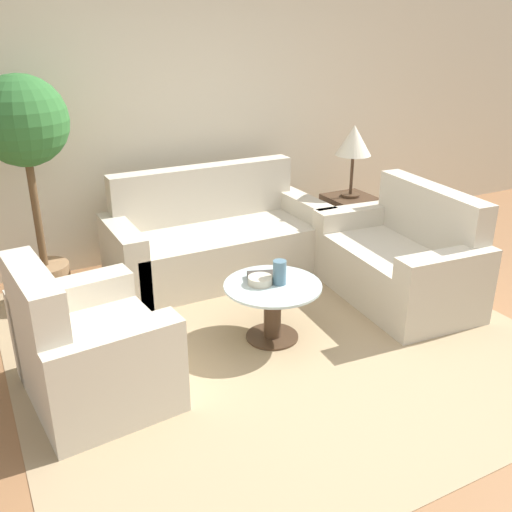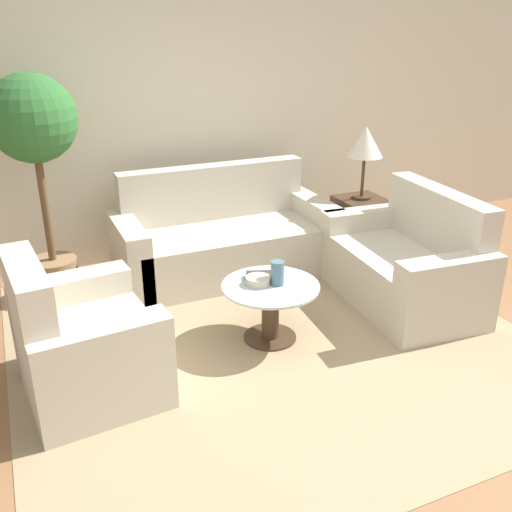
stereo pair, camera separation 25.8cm
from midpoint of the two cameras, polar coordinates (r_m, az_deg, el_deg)
ground_plane at (r=3.70m, az=6.57°, el=-12.75°), size 14.00×14.00×0.00m
wall_back at (r=5.47m, az=-8.94°, el=13.54°), size 10.00×0.06×2.60m
rug at (r=4.16m, az=-0.17°, el=-8.16°), size 3.52×3.38×0.01m
sofa_main at (r=5.13m, az=-5.47°, el=1.50°), size 1.92×0.84×0.93m
armchair at (r=3.62m, az=-18.77°, el=-9.26°), size 0.85×1.02×0.89m
loveseat at (r=4.78m, az=12.94°, el=-0.63°), size 0.90×1.44×0.91m
coffee_table at (r=4.03m, az=-0.17°, el=-4.83°), size 0.69×0.69×0.43m
side_table at (r=5.60m, az=7.92°, el=3.09°), size 0.43×0.43×0.58m
table_lamp at (r=5.39m, az=8.38°, el=11.20°), size 0.33×0.33×0.67m
potted_plant at (r=4.63m, az=-23.53°, el=10.10°), size 0.66×0.66×1.79m
vase at (r=3.94m, az=0.50°, el=-1.68°), size 0.09×0.09×0.17m
bowl at (r=3.96m, az=-1.44°, el=-2.48°), size 0.17×0.17×0.06m
book_stack at (r=4.04m, az=-1.03°, el=-2.08°), size 0.26×0.20×0.04m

